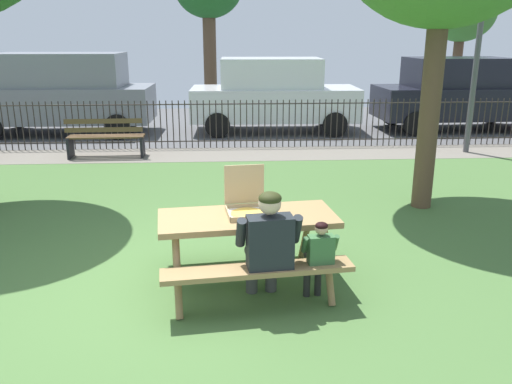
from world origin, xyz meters
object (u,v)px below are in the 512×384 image
Objects in this scene: adult_at_table at (268,244)px; lamp_post_walkway at (478,44)px; parked_car_far_right at (458,93)px; picnic_table_foreground at (248,231)px; far_tree_center at (462,12)px; parked_car_center at (62,92)px; parked_car_right at (273,94)px; pizza_box_open at (247,205)px; child_at_table at (318,254)px; park_bench_center at (106,138)px.

adult_at_table is 8.52m from lamp_post_walkway.
picnic_table_foreground is at bearing -124.10° from parked_car_far_right.
parked_car_center is at bearing -156.51° from far_tree_center.
parked_car_right is 5.04m from parked_car_far_right.
pizza_box_open is 17.07m from far_tree_center.
child_at_table is 0.20× the size of parked_car_far_right.
parked_car_right is at bearing 83.04° from pizza_box_open.
picnic_table_foreground is at bearing -129.88° from lamp_post_walkway.
far_tree_center is (11.25, 8.53, 2.89)m from park_bench_center.
pizza_box_open is 0.92m from child_at_table.
parked_car_right is 1.00× the size of parked_car_far_right.
picnic_table_foreground is 4.02× the size of pizza_box_open.
park_bench_center is (-3.41, 6.60, -0.11)m from child_at_table.
picnic_table_foreground is 0.44× the size of far_tree_center.
parked_car_right is at bearing 83.14° from picnic_table_foreground.
lamp_post_walkway is 0.86× the size of parked_car_right.
lamp_post_walkway reaches higher than adult_at_table.
adult_at_table is at bearing -126.86° from lamp_post_walkway.
lamp_post_walkway is 9.16m from far_tree_center.
far_tree_center reaches higher than pizza_box_open.
child_at_table reaches higher than picnic_table_foreground.
parked_car_right reaches higher than child_at_table.
parked_car_center is at bearing 115.76° from adult_at_table.
lamp_post_walkway is 10.11m from parked_car_center.
pizza_box_open is 8.15m from lamp_post_walkway.
parked_car_far_right reaches higher than child_at_table.
lamp_post_walkway is at bearing 50.12° from picnic_table_foreground.
park_bench_center is 14.41m from far_tree_center.
pizza_box_open is at bearing -124.36° from parked_car_far_right.
parked_car_center is at bearing 163.44° from lamp_post_walkway.
far_tree_center reaches higher than child_at_table.
parked_car_far_right is 6.52m from far_tree_center.
lamp_post_walkway is at bearing -16.56° from parked_car_center.
park_bench_center is (-2.92, 6.63, -0.24)m from adult_at_table.
adult_at_table is at bearing -122.01° from parked_car_far_right.
picnic_table_foreground is 10.94m from parked_car_far_right.
parked_car_right reaches higher than park_bench_center.
child_at_table is at bearing -117.39° from far_tree_center.
adult_at_table is 1.36× the size of child_at_table.
adult_at_table is 0.26× the size of parked_car_center.
far_tree_center is at bearing 59.78° from pizza_box_open.
picnic_table_foreground is at bearing -86.07° from pizza_box_open.
pizza_box_open reaches higher than park_bench_center.
parked_car_far_right is (0.95, 2.86, -1.34)m from lamp_post_walkway.
parked_car_far_right reaches higher than park_bench_center.
lamp_post_walkway reaches higher than park_bench_center.
picnic_table_foreground is 0.80m from child_at_table.
park_bench_center is 0.35× the size of parked_car_center.
parked_car_right is (1.10, 8.98, 0.15)m from pizza_box_open.
lamp_post_walkway is at bearing 53.14° from adult_at_table.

